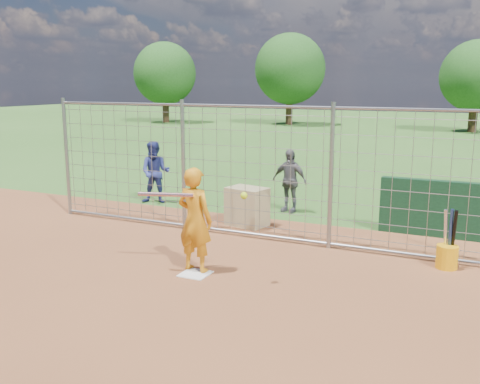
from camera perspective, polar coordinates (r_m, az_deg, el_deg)
The scene contains 12 objects.
ground at distance 8.58m, azimuth -4.12°, elevation -8.36°, with size 100.00×100.00×0.00m, color #2D591E.
infield_dirt at distance 6.35m, azimuth -17.93°, elevation -16.36°, with size 18.00×18.00×0.00m, color brown.
home_plate at distance 8.41m, azimuth -4.79°, elevation -8.71°, with size 0.43×0.43×0.02m, color silver.
dugout_wall at distance 10.91m, azimuth 21.49°, elevation -1.79°, with size 2.60×0.20×1.10m, color #11381E.
batter at distance 8.33m, azimuth -4.84°, elevation -2.99°, with size 0.61×0.40×1.66m, color orange.
bystander_a at distance 13.26m, azimuth -9.01°, elevation 2.09°, with size 0.74×0.58×1.53m, color navy.
bystander_b at distance 12.25m, azimuth 5.28°, elevation 1.21°, with size 0.85×0.35×1.45m, color #525256.
equipment_bin at distance 11.07m, azimuth 0.75°, elevation -1.58°, with size 0.80×0.55×0.80m, color tan.
equipment_in_play at distance 8.04m, azimuth -6.02°, elevation -0.30°, with size 1.76×0.32×0.17m.
bucket_with_bats at distance 9.20m, azimuth 21.24°, elevation -6.14°, with size 0.34×0.34×0.98m.
backstop_fence at distance 9.99m, azimuth 1.35°, elevation 2.01°, with size 9.08×0.08×2.60m.
tree_line at distance 35.18m, azimuth 24.18°, elevation 11.90°, with size 44.66×6.72×6.48m.
Camera 1 is at (3.95, -7.03, 2.92)m, focal length 40.00 mm.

